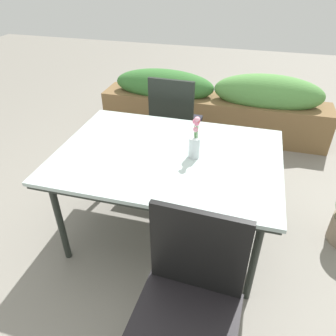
{
  "coord_description": "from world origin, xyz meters",
  "views": [
    {
      "loc": [
        0.48,
        -1.68,
        1.87
      ],
      "look_at": [
        0.01,
        0.1,
        0.61
      ],
      "focal_mm": 34.29,
      "sensor_mm": 36.0,
      "label": 1
    }
  ],
  "objects_px": {
    "chair_far_side": "(174,119)",
    "dining_table": "(168,160)",
    "flower_vase": "(195,143)",
    "chair_near_right": "(189,300)",
    "planter_box": "(214,105)"
  },
  "relations": [
    {
      "from": "chair_far_side",
      "to": "planter_box",
      "type": "height_order",
      "value": "chair_far_side"
    },
    {
      "from": "chair_near_right",
      "to": "planter_box",
      "type": "bearing_deg",
      "value": -81.51
    },
    {
      "from": "dining_table",
      "to": "chair_far_side",
      "type": "relative_size",
      "value": 1.55
    },
    {
      "from": "chair_far_side",
      "to": "planter_box",
      "type": "xyz_separation_m",
      "value": [
        0.27,
        0.84,
        -0.18
      ]
    },
    {
      "from": "chair_far_side",
      "to": "flower_vase",
      "type": "height_order",
      "value": "flower_vase"
    },
    {
      "from": "dining_table",
      "to": "flower_vase",
      "type": "relative_size",
      "value": 5.13
    },
    {
      "from": "chair_far_side",
      "to": "dining_table",
      "type": "bearing_deg",
      "value": -76.92
    },
    {
      "from": "chair_far_side",
      "to": "planter_box",
      "type": "distance_m",
      "value": 0.9
    },
    {
      "from": "chair_near_right",
      "to": "chair_far_side",
      "type": "xyz_separation_m",
      "value": [
        -0.52,
        1.81,
        0.01
      ]
    },
    {
      "from": "dining_table",
      "to": "chair_near_right",
      "type": "bearing_deg",
      "value": -69.24
    },
    {
      "from": "chair_near_right",
      "to": "flower_vase",
      "type": "distance_m",
      "value": 0.97
    },
    {
      "from": "chair_far_side",
      "to": "flower_vase",
      "type": "relative_size",
      "value": 3.3
    },
    {
      "from": "dining_table",
      "to": "chair_near_right",
      "type": "xyz_separation_m",
      "value": [
        0.34,
        -0.9,
        -0.15
      ]
    },
    {
      "from": "dining_table",
      "to": "chair_near_right",
      "type": "height_order",
      "value": "chair_near_right"
    },
    {
      "from": "chair_far_side",
      "to": "flower_vase",
      "type": "distance_m",
      "value": 1.01
    }
  ]
}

